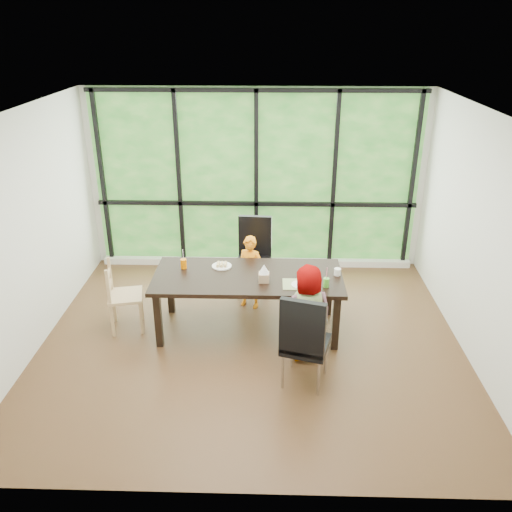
{
  "coord_description": "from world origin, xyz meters",
  "views": [
    {
      "loc": [
        0.22,
        -5.37,
        3.56
      ],
      "look_at": [
        0.06,
        0.17,
        1.05
      ],
      "focal_mm": 36.97,
      "sensor_mm": 36.0,
      "label": 1
    }
  ],
  "objects_px": {
    "chair_end_beech": "(125,296)",
    "child_toddler": "(250,272)",
    "chair_interior_leather": "(306,338)",
    "orange_cup": "(184,264)",
    "plate_far": "(222,266)",
    "chair_window_leather": "(254,258)",
    "child_older": "(306,313)",
    "green_cup": "(326,282)",
    "dining_table": "(248,303)",
    "white_mug": "(337,272)",
    "plate_near": "(301,285)",
    "tissue_box": "(264,277)"
  },
  "relations": [
    {
      "from": "dining_table",
      "to": "chair_end_beech",
      "type": "xyz_separation_m",
      "value": [
        -1.51,
        -0.01,
        0.08
      ]
    },
    {
      "from": "dining_table",
      "to": "plate_far",
      "type": "xyz_separation_m",
      "value": [
        -0.33,
        0.23,
        0.38
      ]
    },
    {
      "from": "dining_table",
      "to": "green_cup",
      "type": "xyz_separation_m",
      "value": [
        0.91,
        -0.27,
        0.43
      ]
    },
    {
      "from": "plate_near",
      "to": "tissue_box",
      "type": "distance_m",
      "value": 0.44
    },
    {
      "from": "tissue_box",
      "to": "orange_cup",
      "type": "bearing_deg",
      "value": 161.71
    },
    {
      "from": "chair_end_beech",
      "to": "child_older",
      "type": "height_order",
      "value": "child_older"
    },
    {
      "from": "child_older",
      "to": "green_cup",
      "type": "distance_m",
      "value": 0.44
    },
    {
      "from": "orange_cup",
      "to": "green_cup",
      "type": "distance_m",
      "value": 1.76
    },
    {
      "from": "chair_interior_leather",
      "to": "child_toddler",
      "type": "distance_m",
      "value": 1.74
    },
    {
      "from": "chair_window_leather",
      "to": "plate_near",
      "type": "height_order",
      "value": "chair_window_leather"
    },
    {
      "from": "child_toddler",
      "to": "dining_table",
      "type": "bearing_deg",
      "value": -69.3
    },
    {
      "from": "chair_window_leather",
      "to": "orange_cup",
      "type": "distance_m",
      "value": 1.18
    },
    {
      "from": "child_older",
      "to": "green_cup",
      "type": "bearing_deg",
      "value": -145.27
    },
    {
      "from": "dining_table",
      "to": "chair_window_leather",
      "type": "bearing_deg",
      "value": 87.75
    },
    {
      "from": "plate_near",
      "to": "child_older",
      "type": "bearing_deg",
      "value": -80.95
    },
    {
      "from": "chair_interior_leather",
      "to": "child_older",
      "type": "relative_size",
      "value": 0.95
    },
    {
      "from": "child_toddler",
      "to": "white_mug",
      "type": "xyz_separation_m",
      "value": [
        1.07,
        -0.56,
        0.29
      ]
    },
    {
      "from": "chair_end_beech",
      "to": "child_toddler",
      "type": "xyz_separation_m",
      "value": [
        1.51,
        0.61,
        0.05
      ]
    },
    {
      "from": "child_older",
      "to": "plate_near",
      "type": "xyz_separation_m",
      "value": [
        -0.05,
        0.32,
        0.19
      ]
    },
    {
      "from": "chair_end_beech",
      "to": "white_mug",
      "type": "height_order",
      "value": "chair_end_beech"
    },
    {
      "from": "chair_window_leather",
      "to": "orange_cup",
      "type": "bearing_deg",
      "value": -132.71
    },
    {
      "from": "child_toddler",
      "to": "green_cup",
      "type": "bearing_deg",
      "value": -22.98
    },
    {
      "from": "chair_interior_leather",
      "to": "plate_far",
      "type": "bearing_deg",
      "value": -35.4
    },
    {
      "from": "child_older",
      "to": "orange_cup",
      "type": "distance_m",
      "value": 1.66
    },
    {
      "from": "child_older",
      "to": "plate_near",
      "type": "relative_size",
      "value": 5.25
    },
    {
      "from": "chair_interior_leather",
      "to": "green_cup",
      "type": "bearing_deg",
      "value": -92.92
    },
    {
      "from": "chair_interior_leather",
      "to": "child_toddler",
      "type": "bearing_deg",
      "value": -51.81
    },
    {
      "from": "child_older",
      "to": "green_cup",
      "type": "xyz_separation_m",
      "value": [
        0.24,
        0.29,
        0.23
      ]
    },
    {
      "from": "chair_window_leather",
      "to": "green_cup",
      "type": "distance_m",
      "value": 1.53
    },
    {
      "from": "tissue_box",
      "to": "chair_interior_leather",
      "type": "bearing_deg",
      "value": -62.52
    },
    {
      "from": "white_mug",
      "to": "plate_near",
      "type": "bearing_deg",
      "value": -148.17
    },
    {
      "from": "child_older",
      "to": "chair_window_leather",
      "type": "bearing_deg",
      "value": -83.45
    },
    {
      "from": "dining_table",
      "to": "child_toddler",
      "type": "distance_m",
      "value": 0.61
    },
    {
      "from": "chair_interior_leather",
      "to": "white_mug",
      "type": "xyz_separation_m",
      "value": [
        0.43,
        1.06,
        0.25
      ]
    },
    {
      "from": "child_older",
      "to": "white_mug",
      "type": "height_order",
      "value": "child_older"
    },
    {
      "from": "dining_table",
      "to": "child_older",
      "type": "height_order",
      "value": "child_older"
    },
    {
      "from": "plate_near",
      "to": "green_cup",
      "type": "xyz_separation_m",
      "value": [
        0.29,
        -0.03,
        0.05
      ]
    },
    {
      "from": "dining_table",
      "to": "tissue_box",
      "type": "height_order",
      "value": "tissue_box"
    },
    {
      "from": "tissue_box",
      "to": "dining_table",
      "type": "bearing_deg",
      "value": 141.79
    },
    {
      "from": "dining_table",
      "to": "chair_window_leather",
      "type": "height_order",
      "value": "chair_window_leather"
    },
    {
      "from": "chair_end_beech",
      "to": "plate_near",
      "type": "relative_size",
      "value": 4.15
    },
    {
      "from": "chair_window_leather",
      "to": "tissue_box",
      "type": "xyz_separation_m",
      "value": [
        0.16,
        -1.12,
        0.26
      ]
    },
    {
      "from": "child_toddler",
      "to": "tissue_box",
      "type": "xyz_separation_m",
      "value": [
        0.19,
        -0.75,
        0.3
      ]
    },
    {
      "from": "green_cup",
      "to": "tissue_box",
      "type": "distance_m",
      "value": 0.72
    },
    {
      "from": "child_toddler",
      "to": "white_mug",
      "type": "relative_size",
      "value": 11.87
    },
    {
      "from": "chair_window_leather",
      "to": "child_toddler",
      "type": "bearing_deg",
      "value": -92.14
    },
    {
      "from": "chair_end_beech",
      "to": "orange_cup",
      "type": "xyz_separation_m",
      "value": [
        0.71,
        0.18,
        0.36
      ]
    },
    {
      "from": "plate_far",
      "to": "tissue_box",
      "type": "bearing_deg",
      "value": -35.85
    },
    {
      "from": "dining_table",
      "to": "plate_far",
      "type": "distance_m",
      "value": 0.56
    },
    {
      "from": "orange_cup",
      "to": "plate_far",
      "type": "bearing_deg",
      "value": 6.66
    }
  ]
}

